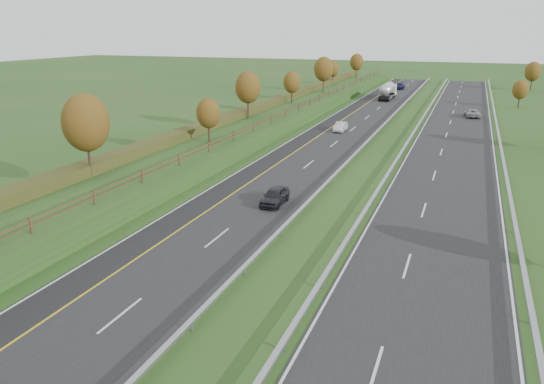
{
  "coord_description": "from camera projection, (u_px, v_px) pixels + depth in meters",
  "views": [
    {
      "loc": [
        18.08,
        -10.25,
        15.13
      ],
      "look_at": [
        3.5,
        28.81,
        2.2
      ],
      "focal_mm": 35.0,
      "sensor_mm": 36.0,
      "label": 1
    }
  ],
  "objects": [
    {
      "name": "car_oncoming",
      "position": [
        472.0,
        113.0,
        93.68
      ],
      "size": [
        2.95,
        5.35,
        1.42
      ],
      "primitive_type": "imported",
      "rotation": [
        0.0,
        0.0,
        3.26
      ],
      "color": "#999A9E",
      "rests_on": "far_carriageway"
    },
    {
      "name": "trees_left",
      "position": [
        233.0,
        95.0,
        72.71
      ],
      "size": [
        6.64,
        164.3,
        7.66
      ],
      "color": "#2D2116",
      "rests_on": "embankment_left"
    },
    {
      "name": "lane_markings",
      "position": [
        373.0,
        145.0,
        71.12
      ],
      "size": [
        26.75,
        200.0,
        0.01
      ],
      "color": "silver",
      "rests_on": "near_carriageway"
    },
    {
      "name": "fence_left",
      "position": [
        269.0,
        120.0,
        75.05
      ],
      "size": [
        0.12,
        189.06,
        1.2
      ],
      "color": "#422B19",
      "rests_on": "embankment_left"
    },
    {
      "name": "near_carriageway",
      "position": [
        327.0,
        142.0,
        73.38
      ],
      "size": [
        10.5,
        200.0,
        0.04
      ],
      "primitive_type": "cube",
      "color": "black",
      "rests_on": "ground"
    },
    {
      "name": "road_tanker",
      "position": [
        388.0,
        90.0,
        117.68
      ],
      "size": [
        2.4,
        11.22,
        3.46
      ],
      "color": "silver",
      "rests_on": "near_carriageway"
    },
    {
      "name": "hard_shoulder",
      "position": [
        301.0,
        140.0,
        74.63
      ],
      "size": [
        3.0,
        200.0,
        0.04
      ],
      "primitive_type": "cube",
      "color": "black",
      "rests_on": "ground"
    },
    {
      "name": "far_carriageway",
      "position": [
        452.0,
        151.0,
        67.87
      ],
      "size": [
        10.5,
        200.0,
        0.04
      ],
      "primitive_type": "cube",
      "color": "black",
      "rests_on": "ground"
    },
    {
      "name": "embankment_left",
      "position": [
        241.0,
        129.0,
        77.43
      ],
      "size": [
        12.0,
        200.0,
        2.0
      ],
      "primitive_type": "cube",
      "color": "#244518",
      "rests_on": "ground"
    },
    {
      "name": "median_barrier_far",
      "position": [
        407.0,
        144.0,
        69.6
      ],
      "size": [
        0.32,
        200.0,
        0.71
      ],
      "color": "#979AA0",
      "rests_on": "ground"
    },
    {
      "name": "car_silver_mid",
      "position": [
        341.0,
        127.0,
        80.86
      ],
      "size": [
        1.49,
        4.21,
        1.38
      ],
      "primitive_type": "imported",
      "rotation": [
        0.0,
        0.0,
        0.01
      ],
      "color": "silver",
      "rests_on": "near_carriageway"
    },
    {
      "name": "outer_barrier_far",
      "position": [
        501.0,
        150.0,
        65.75
      ],
      "size": [
        0.32,
        200.0,
        0.71
      ],
      "color": "#979AA0",
      "rests_on": "ground"
    },
    {
      "name": "car_dark_near",
      "position": [
        275.0,
        196.0,
        47.29
      ],
      "size": [
        1.87,
        4.43,
        1.49
      ],
      "primitive_type": "imported",
      "rotation": [
        0.0,
        0.0,
        0.02
      ],
      "color": "black",
      "rests_on": "near_carriageway"
    },
    {
      "name": "hedge_left",
      "position": [
        228.0,
        118.0,
        77.64
      ],
      "size": [
        2.2,
        180.0,
        1.1
      ],
      "primitive_type": "cube",
      "color": "#343D19",
      "rests_on": "embankment_left"
    },
    {
      "name": "car_small_far",
      "position": [
        400.0,
        86.0,
        136.63
      ],
      "size": [
        2.17,
        5.33,
        1.55
      ],
      "primitive_type": "imported",
      "rotation": [
        0.0,
        0.0,
        -0.0
      ],
      "color": "#121439",
      "rests_on": "near_carriageway"
    },
    {
      "name": "ground",
      "position": [
        379.0,
        154.0,
        66.24
      ],
      "size": [
        400.0,
        400.0,
        0.0
      ],
      "primitive_type": "plane",
      "color": "#244518",
      "rests_on": "ground"
    },
    {
      "name": "median_barrier_near",
      "position": [
        368.0,
        141.0,
        71.3
      ],
      "size": [
        0.32,
        200.0,
        0.71
      ],
      "color": "#979AA0",
      "rests_on": "ground"
    }
  ]
}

